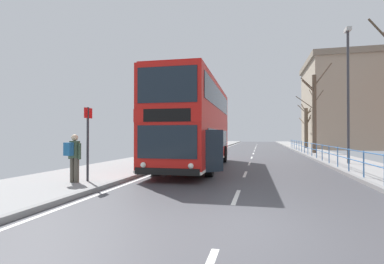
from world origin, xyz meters
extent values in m
cube|color=#414147|center=(0.00, 0.00, -0.03)|extent=(8.40, 140.00, 0.06)
cube|color=silver|center=(0.00, 2.60, 0.00)|extent=(0.12, 2.00, 0.00)
cube|color=silver|center=(0.00, 7.40, 0.00)|extent=(0.12, 2.00, 0.00)
cube|color=silver|center=(0.00, 12.20, 0.00)|extent=(0.12, 2.00, 0.00)
cube|color=silver|center=(0.00, 17.00, 0.00)|extent=(0.12, 2.00, 0.00)
cube|color=silver|center=(0.00, 21.80, 0.00)|extent=(0.12, 2.00, 0.00)
cube|color=silver|center=(0.00, 26.60, 0.00)|extent=(0.12, 2.00, 0.00)
cube|color=silver|center=(0.00, 31.40, 0.00)|extent=(0.12, 2.00, 0.00)
cube|color=silver|center=(0.00, 36.20, 0.00)|extent=(0.12, 2.00, 0.00)
cube|color=silver|center=(0.00, 41.00, 0.00)|extent=(0.12, 2.00, 0.00)
cube|color=silver|center=(0.00, 45.80, 0.00)|extent=(0.12, 2.00, 0.00)
cube|color=silver|center=(0.00, 50.60, 0.00)|extent=(0.12, 2.00, 0.00)
cube|color=silver|center=(-3.95, 0.00, 0.00)|extent=(0.12, 133.00, 0.00)
cube|color=gray|center=(-4.30, 0.00, 0.07)|extent=(0.20, 140.00, 0.14)
cube|color=red|center=(-2.69, 9.31, 1.27)|extent=(2.78, 10.53, 1.85)
cube|color=red|center=(-2.69, 9.31, 2.44)|extent=(2.79, 10.59, 0.48)
cube|color=red|center=(-2.69, 9.31, 3.52)|extent=(2.78, 10.53, 1.69)
cube|color=#A91511|center=(-2.69, 9.31, 4.40)|extent=(2.69, 10.22, 0.08)
cube|color=#19232D|center=(-2.54, 4.06, 1.49)|extent=(2.19, 0.09, 1.18)
cube|color=black|center=(-2.54, 4.06, 2.44)|extent=(1.74, 0.08, 0.46)
cube|color=#19232D|center=(-2.54, 4.06, 3.52)|extent=(2.19, 0.09, 1.28)
cube|color=black|center=(-2.54, 4.05, 0.45)|extent=(2.36, 0.15, 0.24)
cube|color=white|center=(-2.69, 9.31, 0.41)|extent=(2.80, 10.59, 0.10)
cube|color=#19232D|center=(-1.44, 9.60, 1.53)|extent=(0.25, 8.16, 0.96)
cube|color=#19232D|center=(-1.43, 9.34, 3.60)|extent=(0.28, 9.42, 1.01)
cube|color=#19232D|center=(-3.95, 9.53, 1.53)|extent=(0.25, 8.16, 0.96)
cube|color=#19232D|center=(-3.94, 9.27, 3.60)|extent=(0.28, 9.42, 1.01)
sphere|color=white|center=(-1.67, 4.07, 0.67)|extent=(0.21, 0.21, 0.20)
sphere|color=white|center=(-3.41, 4.02, 0.67)|extent=(0.21, 0.21, 0.20)
cube|color=#19232D|center=(-1.05, 5.17, 1.14)|extent=(0.67, 0.51, 1.59)
cube|color=black|center=(-1.40, 5.46, 1.14)|extent=(0.12, 0.90, 1.59)
cylinder|color=black|center=(-1.41, 6.31, 0.52)|extent=(0.33, 1.05, 1.04)
cylinder|color=black|center=(-3.80, 6.24, 0.52)|extent=(0.33, 1.05, 1.04)
cylinder|color=black|center=(-1.59, 12.67, 0.52)|extent=(0.33, 1.05, 1.04)
cylinder|color=black|center=(-3.98, 12.61, 0.52)|extent=(0.33, 1.05, 1.04)
cylinder|color=#386BA8|center=(4.45, 6.48, 0.64)|extent=(0.05, 0.05, 1.01)
cylinder|color=#386BA8|center=(4.45, 8.36, 0.64)|extent=(0.05, 0.05, 1.01)
cylinder|color=#386BA8|center=(4.45, 10.24, 0.64)|extent=(0.05, 0.05, 1.01)
cylinder|color=#386BA8|center=(4.45, 12.11, 0.64)|extent=(0.05, 0.05, 1.01)
cylinder|color=#386BA8|center=(4.45, 13.99, 0.64)|extent=(0.05, 0.05, 1.01)
cylinder|color=#386BA8|center=(4.45, 15.87, 0.64)|extent=(0.05, 0.05, 1.01)
cylinder|color=#386BA8|center=(4.45, 17.74, 0.64)|extent=(0.05, 0.05, 1.01)
cylinder|color=#386BA8|center=(4.45, 19.62, 0.64)|extent=(0.05, 0.05, 1.01)
cylinder|color=#386BA8|center=(4.45, 21.49, 0.64)|extent=(0.05, 0.05, 1.01)
cylinder|color=#386BA8|center=(4.45, 23.37, 0.64)|extent=(0.05, 0.05, 1.01)
cylinder|color=#386BA8|center=(4.45, 25.25, 0.64)|extent=(0.05, 0.05, 1.01)
cylinder|color=#386BA8|center=(4.45, 27.12, 0.64)|extent=(0.05, 0.05, 1.01)
cylinder|color=#386BA8|center=(4.45, 29.00, 0.64)|extent=(0.05, 0.05, 1.01)
cylinder|color=#386BA8|center=(4.45, 30.88, 0.64)|extent=(0.05, 0.05, 1.01)
cylinder|color=#386BA8|center=(4.45, 32.75, 0.64)|extent=(0.05, 0.05, 1.01)
cylinder|color=#386BA8|center=(4.45, 16.80, 1.10)|extent=(0.04, 31.90, 0.04)
cylinder|color=#386BA8|center=(4.45, 16.80, 0.69)|extent=(0.04, 31.90, 0.04)
cylinder|color=#4C473D|center=(-5.54, 2.98, 0.57)|extent=(0.19, 0.19, 0.87)
cylinder|color=#4C473D|center=(-5.36, 2.95, 0.57)|extent=(0.19, 0.19, 0.87)
cylinder|color=#384C38|center=(-5.45, 2.96, 1.25)|extent=(0.40, 0.40, 0.57)
cylinder|color=#384C38|center=(-5.67, 3.00, 1.19)|extent=(0.12, 0.12, 0.54)
cylinder|color=#384C38|center=(-5.23, 2.92, 1.19)|extent=(0.12, 0.12, 0.54)
sphere|color=beige|center=(-5.45, 2.96, 1.65)|extent=(0.26, 0.26, 0.22)
cube|color=#1E598C|center=(-5.50, 2.71, 1.27)|extent=(0.31, 0.23, 0.43)
cylinder|color=#2D2D33|center=(-5.18, 3.31, 1.42)|extent=(0.08, 0.08, 2.57)
cube|color=red|center=(-5.18, 3.33, 2.51)|extent=(0.04, 0.44, 0.36)
cylinder|color=#38383D|center=(5.47, 12.18, 3.85)|extent=(0.14, 0.14, 7.43)
cube|color=#B2B2AD|center=(5.47, 12.18, 7.69)|extent=(0.28, 0.60, 0.20)
cylinder|color=brown|center=(5.37, 22.02, 3.64)|extent=(0.36, 0.36, 7.00)
cylinder|color=brown|center=(4.79, 21.91, 6.35)|extent=(1.23, 0.31, 1.16)
cylinder|color=brown|center=(5.71, 21.84, 5.17)|extent=(0.78, 0.43, 1.11)
cylinder|color=brown|center=(4.79, 21.53, 6.08)|extent=(1.27, 1.10, 1.03)
cylinder|color=brown|center=(6.03, 21.74, 7.07)|extent=(1.45, 0.70, 1.95)
cylinder|color=brown|center=(4.64, 22.42, 4.71)|extent=(1.53, 0.89, 1.35)
cylinder|color=brown|center=(5.25, 22.56, 5.47)|extent=(0.32, 1.15, 1.08)
cylinder|color=brown|center=(5.47, 22.82, 6.76)|extent=(0.33, 1.68, 1.29)
cylinder|color=brown|center=(6.15, 32.20, 2.60)|extent=(0.44, 0.44, 4.93)
cylinder|color=brown|center=(6.69, 32.80, 3.80)|extent=(1.23, 1.34, 1.81)
cylinder|color=brown|center=(6.66, 32.74, 4.91)|extent=(1.17, 1.21, 1.76)
cylinder|color=brown|center=(6.38, 31.91, 3.57)|extent=(0.59, 0.69, 1.31)
cylinder|color=brown|center=(5.71, 32.61, 5.01)|extent=(0.97, 0.94, 1.18)
cylinder|color=brown|center=(6.87, 32.78, 4.85)|extent=(1.59, 1.31, 1.39)
cylinder|color=brown|center=(5.89, 33.21, 3.40)|extent=(0.63, 2.10, 1.20)
cylinder|color=brown|center=(5.94, 32.66, 5.11)|extent=(0.56, 1.05, 1.19)
cube|color=gray|center=(13.37, 35.50, 5.45)|extent=(13.15, 11.48, 10.90)
cube|color=slate|center=(13.37, 35.50, 11.25)|extent=(13.68, 11.94, 0.70)
cube|color=gray|center=(17.50, 46.80, 6.37)|extent=(12.89, 17.39, 12.74)
cube|color=#6D6357|center=(17.50, 46.80, 13.09)|extent=(13.40, 18.08, 0.70)
camera|label=1|loc=(0.67, -5.54, 1.74)|focal=26.86mm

